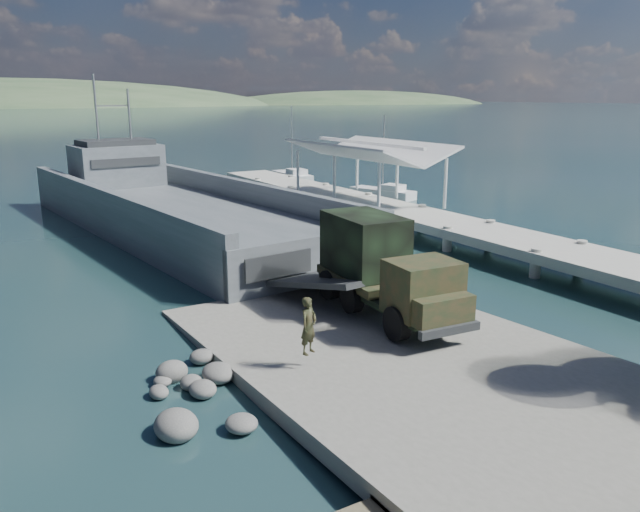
# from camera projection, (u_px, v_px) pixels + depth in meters

# --- Properties ---
(ground) EXTENTS (1400.00, 1400.00, 0.00)m
(ground) POSITION_uv_depth(u_px,v_px,m) (389.00, 359.00, 20.03)
(ground) COLOR #1A403F
(ground) RESTS_ON ground
(boat_ramp) EXTENTS (10.00, 18.00, 0.50)m
(boat_ramp) POSITION_uv_depth(u_px,v_px,m) (409.00, 363.00, 19.13)
(boat_ramp) COLOR slate
(boat_ramp) RESTS_ON ground
(shoreline_rocks) EXTENTS (3.20, 5.60, 0.90)m
(shoreline_rocks) POSITION_uv_depth(u_px,v_px,m) (200.00, 399.00, 17.37)
(shoreline_rocks) COLOR #585855
(shoreline_rocks) RESTS_ON ground
(distant_headlands) EXTENTS (1000.00, 240.00, 48.00)m
(distant_headlands) POSITION_uv_depth(u_px,v_px,m) (26.00, 107.00, 510.94)
(distant_headlands) COLOR #304B2F
(distant_headlands) RESTS_ON ground
(pier) EXTENTS (6.40, 44.00, 6.10)m
(pier) POSITION_uv_depth(u_px,v_px,m) (377.00, 198.00, 41.69)
(pier) COLOR #A09F97
(pier) RESTS_ON ground
(landing_craft) EXTENTS (12.12, 36.03, 10.52)m
(landing_craft) POSITION_uv_depth(u_px,v_px,m) (177.00, 217.00, 38.87)
(landing_craft) COLOR #4B5459
(landing_craft) RESTS_ON ground
(military_truck) EXTENTS (2.90, 7.51, 3.41)m
(military_truck) POSITION_uv_depth(u_px,v_px,m) (382.00, 267.00, 22.52)
(military_truck) COLOR black
(military_truck) RESTS_ON boat_ramp
(soldier) EXTENTS (0.74, 0.64, 1.71)m
(soldier) POSITION_uv_depth(u_px,v_px,m) (309.00, 338.00, 18.13)
(soldier) COLOR #1E311B
(soldier) RESTS_ON boat_ramp
(sailboat_near) EXTENTS (3.33, 5.91, 6.92)m
(sailboat_near) POSITION_uv_depth(u_px,v_px,m) (384.00, 193.00, 51.72)
(sailboat_near) COLOR silver
(sailboat_near) RESTS_ON ground
(sailboat_far) EXTENTS (2.22, 6.29, 7.52)m
(sailboat_far) POSITION_uv_depth(u_px,v_px,m) (293.00, 177.00, 61.98)
(sailboat_far) COLOR silver
(sailboat_far) RESTS_ON ground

